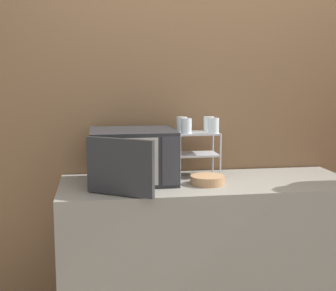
# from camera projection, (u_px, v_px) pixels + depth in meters

# --- Properties ---
(wall_back) EXTENTS (8.00, 0.06, 2.60)m
(wall_back) POSITION_uv_depth(u_px,v_px,m) (196.00, 111.00, 3.16)
(wall_back) COLOR brown
(wall_back) RESTS_ON ground_plane
(counter) EXTENTS (1.79, 0.67, 0.90)m
(counter) POSITION_uv_depth(u_px,v_px,m) (207.00, 252.00, 2.93)
(counter) COLOR gray
(counter) RESTS_ON ground_plane
(microwave) EXTENTS (0.53, 0.66, 0.32)m
(microwave) POSITION_uv_depth(u_px,v_px,m) (132.00, 156.00, 2.82)
(microwave) COLOR #262628
(microwave) RESTS_ON counter
(dish_rack) EXTENTS (0.27, 0.20, 0.28)m
(dish_rack) POSITION_uv_depth(u_px,v_px,m) (197.00, 145.00, 2.99)
(dish_rack) COLOR #B2B2B7
(dish_rack) RESTS_ON counter
(glass_front_left) EXTENTS (0.07, 0.07, 0.09)m
(glass_front_left) POSITION_uv_depth(u_px,v_px,m) (186.00, 126.00, 2.90)
(glass_front_left) COLOR silver
(glass_front_left) RESTS_ON dish_rack
(glass_back_right) EXTENTS (0.07, 0.07, 0.09)m
(glass_back_right) POSITION_uv_depth(u_px,v_px,m) (209.00, 124.00, 3.03)
(glass_back_right) COLOR silver
(glass_back_right) RESTS_ON dish_rack
(glass_front_right) EXTENTS (0.07, 0.07, 0.09)m
(glass_front_right) POSITION_uv_depth(u_px,v_px,m) (214.00, 126.00, 2.92)
(glass_front_right) COLOR silver
(glass_front_right) RESTS_ON dish_rack
(glass_back_left) EXTENTS (0.07, 0.07, 0.09)m
(glass_back_left) POSITION_uv_depth(u_px,v_px,m) (182.00, 124.00, 3.00)
(glass_back_left) COLOR silver
(glass_back_left) RESTS_ON dish_rack
(bowl) EXTENTS (0.20, 0.20, 0.05)m
(bowl) POSITION_uv_depth(u_px,v_px,m) (208.00, 180.00, 2.78)
(bowl) COLOR #AD7F56
(bowl) RESTS_ON counter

